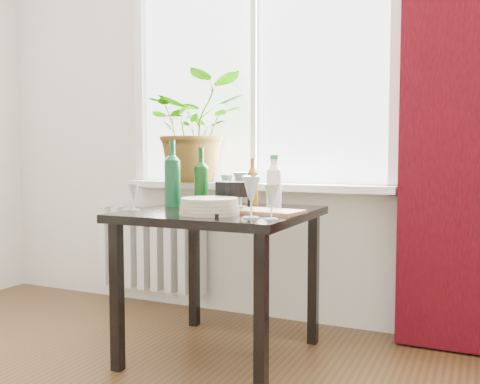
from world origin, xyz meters
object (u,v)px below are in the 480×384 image
at_px(bottle_amber, 253,181).
at_px(wineglass_back_left, 227,189).
at_px(radiator, 151,249).
at_px(cleaning_bottle, 274,181).
at_px(wineglass_front_left, 134,197).
at_px(fondue_pot, 233,196).
at_px(tv_remote, 216,214).
at_px(wineglass_front_right, 251,197).
at_px(plate_stack, 210,206).
at_px(cutting_board, 269,212).
at_px(wineglass_back_center, 241,189).
at_px(wine_bottle_left, 172,172).
at_px(table, 222,228).
at_px(wineglass_far_right, 271,201).
at_px(potted_plant, 196,128).
at_px(wine_bottle_right, 201,177).

height_order(bottle_amber, wineglass_back_left, bottle_amber).
relative_size(radiator, cleaning_bottle, 2.92).
bearing_deg(wineglass_front_left, bottle_amber, 54.42).
xyz_separation_m(fondue_pot, tv_remote, (0.04, -0.27, -0.06)).
bearing_deg(radiator, wineglass_front_right, -38.14).
xyz_separation_m(cleaning_bottle, plate_stack, (-0.16, -0.41, -0.10)).
xyz_separation_m(wineglass_front_right, cutting_board, (0.00, 0.21, -0.09)).
xyz_separation_m(cleaning_bottle, wineglass_back_center, (-0.17, -0.05, -0.04)).
distance_m(wine_bottle_left, wineglass_back_center, 0.38).
distance_m(radiator, fondue_pot, 1.16).
height_order(cleaning_bottle, wineglass_front_left, cleaning_bottle).
distance_m(table, fondue_pot, 0.17).
bearing_deg(wineglass_far_right, potted_plant, 134.61).
relative_size(table, cutting_board, 2.80).
distance_m(table, wineglass_back_center, 0.25).
distance_m(wineglass_back_center, plate_stack, 0.37).
bearing_deg(table, potted_plant, 128.94).
bearing_deg(wine_bottle_right, tv_remote, -52.35).
relative_size(wineglass_back_left, plate_stack, 0.60).
xyz_separation_m(wine_bottle_left, plate_stack, (0.36, -0.26, -0.14)).
height_order(wineglass_front_left, fondue_pot, fondue_pot).
relative_size(wineglass_front_left, fondue_pot, 0.64).
distance_m(bottle_amber, wineglass_back_left, 0.15).
bearing_deg(wineglass_far_right, table, 143.99).
relative_size(radiator, potted_plant, 1.20).
height_order(table, wineglass_front_left, wineglass_front_left).
xyz_separation_m(wineglass_far_right, tv_remote, (-0.28, 0.03, -0.07)).
bearing_deg(tv_remote, wine_bottle_right, 108.26).
distance_m(potted_plant, cutting_board, 1.07).
height_order(wineglass_front_left, plate_stack, wineglass_front_left).
bearing_deg(wine_bottle_left, table, -10.66).
xyz_separation_m(potted_plant, wineglass_front_right, (0.74, -0.84, -0.35)).
relative_size(wineglass_front_left, tv_remote, 0.88).
bearing_deg(fondue_pot, bottle_amber, 79.00).
bearing_deg(wineglass_far_right, wineglass_back_center, 128.23).
relative_size(wineglass_far_right, wineglass_back_center, 0.82).
distance_m(wine_bottle_right, fondue_pot, 0.24).
xyz_separation_m(wine_bottle_left, wineglass_front_left, (-0.06, -0.26, -0.11)).
bearing_deg(wine_bottle_left, cleaning_bottle, 16.20).
bearing_deg(table, wineglass_back_center, 79.53).
xyz_separation_m(table, wineglass_far_right, (0.37, -0.27, 0.17)).
xyz_separation_m(potted_plant, wineglass_front_left, (0.09, -0.79, -0.37)).
bearing_deg(wineglass_front_left, fondue_pot, 28.37).
bearing_deg(radiator, wine_bottle_left, -47.09).
xyz_separation_m(bottle_amber, fondue_pot, (0.04, -0.32, -0.06)).
bearing_deg(wineglass_back_center, radiator, 152.03).
distance_m(wineglass_far_right, tv_remote, 0.29).
bearing_deg(wineglass_far_right, wine_bottle_right, 145.53).
bearing_deg(fondue_pot, wineglass_back_center, 81.24).
xyz_separation_m(radiator, cleaning_bottle, (1.05, -0.42, 0.50)).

